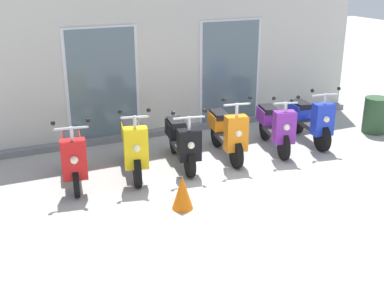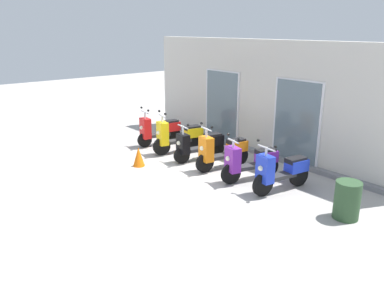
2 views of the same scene
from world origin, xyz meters
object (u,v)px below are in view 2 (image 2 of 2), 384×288
(scooter_orange, at_px, (222,151))
(scooter_blue, at_px, (281,171))
(scooter_red, at_px, (159,130))
(trash_bin, at_px, (347,200))
(scooter_purple, at_px, (250,161))
(scooter_yellow, at_px, (178,136))
(traffic_cone, at_px, (139,157))
(scooter_black, at_px, (199,144))

(scooter_orange, relative_size, scooter_blue, 1.00)
(scooter_red, distance_m, trash_bin, 6.37)
(scooter_blue, xyz_separation_m, trash_bin, (1.64, -0.08, -0.10))
(scooter_orange, relative_size, scooter_purple, 1.01)
(scooter_red, distance_m, scooter_yellow, 1.02)
(scooter_yellow, bearing_deg, scooter_red, 179.23)
(scooter_orange, height_order, traffic_cone, scooter_orange)
(scooter_blue, height_order, trash_bin, scooter_blue)
(scooter_black, relative_size, traffic_cone, 3.07)
(scooter_black, distance_m, scooter_orange, 0.90)
(scooter_red, height_order, scooter_black, scooter_red)
(scooter_red, height_order, scooter_orange, scooter_orange)
(scooter_black, distance_m, scooter_purple, 1.92)
(scooter_yellow, relative_size, traffic_cone, 3.16)
(scooter_yellow, bearing_deg, scooter_purple, -0.19)
(trash_bin, bearing_deg, scooter_blue, 177.31)
(scooter_yellow, distance_m, scooter_orange, 1.82)
(scooter_orange, bearing_deg, scooter_purple, -2.61)
(scooter_red, relative_size, scooter_yellow, 0.91)
(scooter_red, xyz_separation_m, scooter_purple, (3.85, -0.02, -0.00))
(scooter_black, bearing_deg, scooter_yellow, -177.22)
(scooter_red, bearing_deg, scooter_black, 0.91)
(scooter_yellow, relative_size, scooter_black, 1.03)
(traffic_cone, bearing_deg, scooter_yellow, 98.94)
(scooter_purple, height_order, traffic_cone, scooter_purple)
(scooter_blue, bearing_deg, traffic_cone, -155.48)
(scooter_red, bearing_deg, scooter_orange, 0.48)
(scooter_red, height_order, scooter_yellow, scooter_yellow)
(scooter_yellow, relative_size, trash_bin, 2.17)
(scooter_red, bearing_deg, scooter_blue, 0.47)
(scooter_purple, distance_m, trash_bin, 2.52)
(scooter_yellow, bearing_deg, trash_bin, -0.27)
(scooter_blue, bearing_deg, scooter_black, -179.84)
(scooter_red, relative_size, trash_bin, 1.97)
(scooter_black, relative_size, scooter_orange, 0.99)
(scooter_yellow, height_order, scooter_orange, scooter_yellow)
(trash_bin, bearing_deg, scooter_purple, 179.64)
(trash_bin, bearing_deg, scooter_yellow, 179.73)
(scooter_purple, bearing_deg, scooter_blue, 4.01)
(scooter_red, xyz_separation_m, traffic_cone, (1.26, -1.54, -0.24))
(scooter_purple, relative_size, scooter_blue, 0.99)
(scooter_black, xyz_separation_m, scooter_purple, (1.92, -0.05, 0.04))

